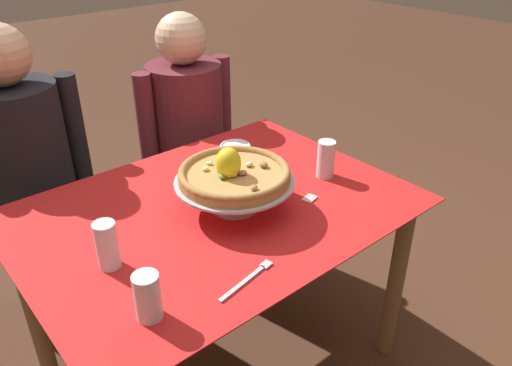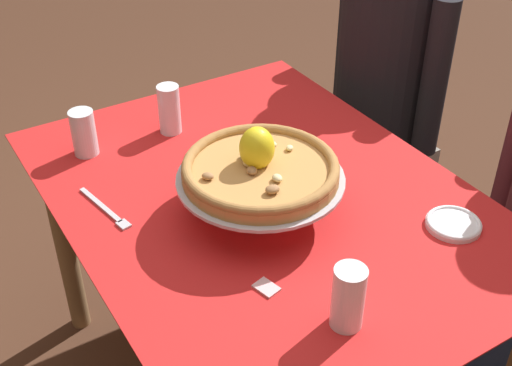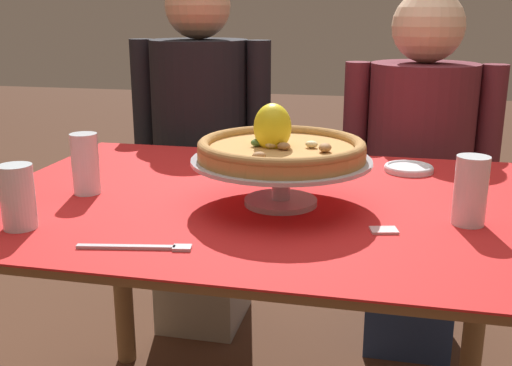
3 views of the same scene
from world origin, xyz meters
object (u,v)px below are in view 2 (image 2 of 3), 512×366
at_px(water_glass_side_right, 348,300).
at_px(dinner_fork, 107,210).
at_px(pizza_stand, 260,186).
at_px(water_glass_front_left, 84,135).
at_px(pizza, 260,167).
at_px(sugar_packet, 266,288).
at_px(water_glass_side_left, 170,112).
at_px(diner_left, 383,104).
at_px(side_plate, 454,223).

xyz_separation_m(water_glass_side_right, dinner_fork, (-0.57, -0.26, -0.06)).
relative_size(pizza_stand, water_glass_front_left, 3.07).
bearing_deg(pizza_stand, pizza, 176.66).
height_order(pizza, water_glass_front_left, pizza).
height_order(water_glass_front_left, sugar_packet, water_glass_front_left).
relative_size(water_glass_front_left, dinner_fork, 0.61).
xyz_separation_m(water_glass_side_left, water_glass_side_right, (0.82, -0.03, 0.00)).
xyz_separation_m(dinner_fork, sugar_packet, (0.41, 0.18, -0.00)).
bearing_deg(diner_left, pizza_stand, -60.79).
height_order(pizza_stand, water_glass_side_right, water_glass_side_right).
xyz_separation_m(water_glass_side_left, side_plate, (0.72, 0.36, -0.05)).
bearing_deg(side_plate, water_glass_side_left, -153.37).
bearing_deg(dinner_fork, water_glass_side_right, 24.43).
height_order(side_plate, dinner_fork, side_plate).
height_order(side_plate, sugar_packet, side_plate).
bearing_deg(sugar_packet, pizza, 151.01).
bearing_deg(pizza, dinner_fork, -122.18).
xyz_separation_m(pizza, sugar_packet, (0.22, -0.12, -0.12)).
xyz_separation_m(water_glass_front_left, sugar_packet, (0.68, 0.13, -0.05)).
relative_size(pizza, dinner_fork, 1.75).
bearing_deg(water_glass_side_right, water_glass_front_left, -165.92).
bearing_deg(water_glass_front_left, side_plate, 39.25).
bearing_deg(pizza, diner_left, 119.11).
relative_size(pizza_stand, diner_left, 0.31).
distance_m(water_glass_side_right, side_plate, 0.40).
relative_size(water_glass_side_right, sugar_packet, 2.70).
bearing_deg(water_glass_front_left, sugar_packet, 10.94).
height_order(water_glass_side_right, sugar_packet, water_glass_side_right).
distance_m(pizza_stand, water_glass_front_left, 0.52).
bearing_deg(side_plate, water_glass_front_left, -140.75).
bearing_deg(pizza_stand, sugar_packet, -29.17).
distance_m(water_glass_front_left, water_glass_side_right, 0.86).
relative_size(pizza_stand, side_plate, 3.05).
xyz_separation_m(pizza, water_glass_side_left, (-0.44, -0.02, -0.07)).
distance_m(pizza_stand, sugar_packet, 0.26).
bearing_deg(water_glass_front_left, pizza, 29.05).
distance_m(pizza_stand, water_glass_side_right, 0.38).
distance_m(water_glass_side_right, sugar_packet, 0.19).
height_order(pizza, diner_left, diner_left).
relative_size(water_glass_side_right, side_plate, 1.08).
height_order(water_glass_front_left, dinner_fork, water_glass_front_left).
bearing_deg(side_plate, diner_left, 149.89).
relative_size(water_glass_side_left, water_glass_front_left, 1.11).
bearing_deg(pizza_stand, water_glass_side_right, -6.64).
height_order(pizza_stand, pizza, pizza).
bearing_deg(water_glass_side_left, diner_left, 87.87).
bearing_deg(dinner_fork, water_glass_side_left, 131.22).
height_order(pizza, dinner_fork, pizza).
bearing_deg(water_glass_side_right, dinner_fork, -155.57).
xyz_separation_m(water_glass_side_right, diner_left, (-0.79, 0.79, -0.18)).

